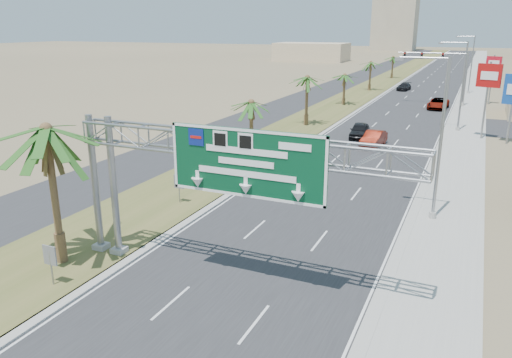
{
  "coord_description": "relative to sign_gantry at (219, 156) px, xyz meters",
  "views": [
    {
      "loc": [
        9.22,
        -9.1,
        11.63
      ],
      "look_at": [
        -0.57,
        12.94,
        4.2
      ],
      "focal_mm": 35.0,
      "sensor_mm": 36.0,
      "label": 1
    }
  ],
  "objects": [
    {
      "name": "road",
      "position": [
        1.06,
        100.07,
        -6.05
      ],
      "size": [
        12.0,
        300.0,
        0.02
      ],
      "primitive_type": "cube",
      "color": "#28282B",
      "rests_on": "ground"
    },
    {
      "name": "building_distant_left",
      "position": [
        -43.94,
        150.07,
        -3.06
      ],
      "size": [
        24.0,
        14.0,
        6.0
      ],
      "primitive_type": "cube",
      "color": "#C7AF87",
      "rests_on": "ground"
    },
    {
      "name": "sidewalk_right",
      "position": [
        9.56,
        100.07,
        -6.01
      ],
      "size": [
        4.0,
        300.0,
        0.1
      ],
      "primitive_type": "cube",
      "color": "#9E9B93",
      "rests_on": "ground"
    },
    {
      "name": "opposing_road",
      "position": [
        -15.94,
        100.07,
        -6.05
      ],
      "size": [
        8.0,
        300.0,
        0.02
      ],
      "primitive_type": "cube",
      "color": "#28282B",
      "rests_on": "ground"
    },
    {
      "name": "palm_near",
      "position": [
        -8.14,
        -1.93,
        0.87
      ],
      "size": [
        5.7,
        5.7,
        8.35
      ],
      "color": "brown",
      "rests_on": "ground"
    },
    {
      "name": "palm_row_d",
      "position": [
        -8.44,
        56.07,
        -1.64
      ],
      "size": [
        3.99,
        3.99,
        5.45
      ],
      "color": "brown",
      "rests_on": "ground"
    },
    {
      "name": "signal_mast",
      "position": [
        6.23,
        62.05,
        -1.21
      ],
      "size": [
        10.28,
        0.71,
        8.0
      ],
      "color": "gray",
      "rests_on": "ground"
    },
    {
      "name": "tower_distant",
      "position": [
        -30.94,
        240.07,
        11.44
      ],
      "size": [
        20.0,
        16.0,
        35.0
      ],
      "primitive_type": "cube",
      "color": "tan",
      "rests_on": "ground"
    },
    {
      "name": "pole_sign_red_near",
      "position": [
        11.08,
        38.42,
        0.25
      ],
      "size": [
        2.38,
        0.99,
        8.12
      ],
      "color": "gray",
      "rests_on": "ground"
    },
    {
      "name": "streetlight_near",
      "position": [
        8.36,
        12.07,
        -1.36
      ],
      "size": [
        3.27,
        0.44,
        10.0
      ],
      "color": "gray",
      "rests_on": "ground"
    },
    {
      "name": "palm_row_c",
      "position": [
        -8.44,
        38.07,
        -0.39
      ],
      "size": [
        3.99,
        3.99,
        6.75
      ],
      "color": "brown",
      "rests_on": "ground"
    },
    {
      "name": "sign_gantry",
      "position": [
        0.0,
        0.0,
        0.0
      ],
      "size": [
        16.75,
        1.24,
        7.5
      ],
      "color": "gray",
      "rests_on": "ground"
    },
    {
      "name": "car_mid_lane",
      "position": [
        1.21,
        30.51,
        -5.28
      ],
      "size": [
        2.04,
        4.82,
        1.55
      ],
      "primitive_type": "imported",
      "rotation": [
        0.0,
        0.0,
        -0.09
      ],
      "color": "maroon",
      "rests_on": "ground"
    },
    {
      "name": "car_left_lane",
      "position": [
        -0.94,
        33.75,
        -5.24
      ],
      "size": [
        2.49,
        4.99,
        1.64
      ],
      "primitive_type": "imported",
      "rotation": [
        0.0,
        0.0,
        0.12
      ],
      "color": "black",
      "rests_on": "ground"
    },
    {
      "name": "palm_row_b",
      "position": [
        -8.44,
        22.07,
        -1.16
      ],
      "size": [
        3.99,
        3.99,
        5.95
      ],
      "color": "brown",
      "rests_on": "ground"
    },
    {
      "name": "car_right_lane",
      "position": [
        5.1,
        57.95,
        -5.28
      ],
      "size": [
        2.87,
        5.74,
        1.56
      ],
      "primitive_type": "imported",
      "rotation": [
        0.0,
        0.0,
        -0.05
      ],
      "color": "gray",
      "rests_on": "ground"
    },
    {
      "name": "palm_row_e",
      "position": [
        -8.44,
        75.07,
        -0.97
      ],
      "size": [
        3.99,
        3.99,
        6.15
      ],
      "color": "brown",
      "rests_on": "ground"
    },
    {
      "name": "streetlight_mid",
      "position": [
        8.36,
        42.07,
        -1.36
      ],
      "size": [
        3.27,
        0.44,
        10.0
      ],
      "color": "gray",
      "rests_on": "ground"
    },
    {
      "name": "pole_sign_red_far",
      "position": [
        11.85,
        66.13,
        -0.25
      ],
      "size": [
        2.19,
        0.91,
        7.42
      ],
      "color": "gray",
      "rests_on": "ground"
    },
    {
      "name": "palm_row_f",
      "position": [
        -8.44,
        100.07,
        -1.35
      ],
      "size": [
        3.99,
        3.99,
        5.75
      ],
      "color": "brown",
      "rests_on": "ground"
    },
    {
      "name": "median_grass",
      "position": [
        -8.94,
        100.07,
        -6.0
      ],
      "size": [
        7.0,
        300.0,
        0.12
      ],
      "primitive_type": "cube",
      "color": "#4F5626",
      "rests_on": "ground"
    },
    {
      "name": "car_far",
      "position": [
        -2.64,
        78.44,
        -5.39
      ],
      "size": [
        2.38,
        4.8,
        1.34
      ],
      "primitive_type": "imported",
      "rotation": [
        0.0,
        0.0,
        -0.11
      ],
      "color": "black",
      "rests_on": "ground"
    },
    {
      "name": "median_signback_b",
      "position": [
        -7.44,
        8.07,
        -4.61
      ],
      "size": [
        0.75,
        0.08,
        2.08
      ],
      "color": "gray",
      "rests_on": "ground"
    },
    {
      "name": "median_signback_a",
      "position": [
        -6.74,
        -3.93,
        -4.61
      ],
      "size": [
        0.75,
        0.08,
        2.08
      ],
      "color": "gray",
      "rests_on": "ground"
    },
    {
      "name": "streetlight_far",
      "position": [
        8.36,
        78.07,
        -1.36
      ],
      "size": [
        3.27,
        0.44,
        10.0
      ],
      "color": "gray",
      "rests_on": "ground"
    }
  ]
}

